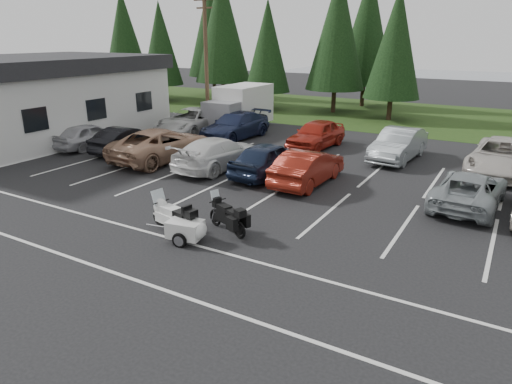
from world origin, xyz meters
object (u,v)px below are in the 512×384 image
(car_far_4, at_px, (502,157))
(cargo_trailer, at_px, (185,231))
(car_far_1, at_px, (235,126))
(touring_motorcycle, at_px, (173,213))
(car_far_2, at_px, (316,134))
(adventure_motorcycle, at_px, (227,213))
(car_near_5, at_px, (308,167))
(car_far_0, at_px, (192,121))
(car_far_3, at_px, (398,145))
(car_near_2, at_px, (162,144))
(car_near_6, at_px, (469,190))
(car_near_1, at_px, (126,140))
(car_near_3, at_px, (218,153))
(car_near_0, at_px, (89,135))
(building, at_px, (26,98))
(car_near_4, at_px, (268,159))
(box_truck, at_px, (236,108))
(utility_pole, at_px, (206,58))

(car_far_4, xyz_separation_m, cargo_trailer, (-8.03, -13.34, -0.44))
(car_far_1, bearing_deg, touring_motorcycle, -61.50)
(car_far_2, distance_m, adventure_motorcycle, 12.61)
(car_near_5, height_order, cargo_trailer, car_near_5)
(car_far_0, distance_m, car_far_4, 18.10)
(car_far_0, xyz_separation_m, touring_motorcycle, (9.26, -12.95, -0.16))
(car_far_2, xyz_separation_m, car_far_3, (4.70, -0.28, 0.00))
(car_near_2, relative_size, car_near_6, 1.23)
(car_near_1, relative_size, car_near_3, 0.82)
(car_near_0, relative_size, car_far_1, 0.77)
(building, height_order, touring_motorcycle, building)
(car_near_3, xyz_separation_m, car_far_3, (7.09, 6.03, 0.04))
(car_far_3, height_order, car_far_4, same)
(car_far_3, distance_m, car_far_4, 4.79)
(car_near_4, bearing_deg, building, 3.15)
(car_far_3, bearing_deg, car_near_2, -145.18)
(cargo_trailer, bearing_deg, car_near_6, 37.21)
(car_near_3, distance_m, car_far_4, 13.28)
(building, relative_size, car_near_0, 3.71)
(car_near_5, relative_size, car_far_2, 0.98)
(car_far_2, relative_size, cargo_trailer, 3.02)
(car_far_0, relative_size, car_far_2, 1.26)
(car_near_4, xyz_separation_m, car_far_3, (4.45, 5.85, 0.01))
(box_truck, xyz_separation_m, car_far_2, (6.81, -2.23, -0.65))
(car_far_3, relative_size, cargo_trailer, 3.14)
(car_near_3, distance_m, adventure_motorcycle, 7.62)
(car_near_6, bearing_deg, car_far_1, -18.52)
(car_far_0, bearing_deg, car_far_1, 0.94)
(box_truck, distance_m, car_near_4, 10.96)
(box_truck, distance_m, car_near_2, 8.73)
(car_far_4, bearing_deg, car_near_6, -94.23)
(touring_motorcycle, xyz_separation_m, cargo_trailer, (0.81, -0.42, -0.30))
(car_near_3, bearing_deg, touring_motorcycle, 118.47)
(utility_pole, relative_size, car_near_4, 1.95)
(car_near_1, bearing_deg, cargo_trailer, 140.03)
(utility_pole, bearing_deg, car_far_0, -84.58)
(car_near_4, relative_size, car_near_6, 0.96)
(car_near_0, xyz_separation_m, car_near_2, (5.43, 0.03, 0.10))
(car_near_2, height_order, car_near_6, car_near_2)
(car_far_3, bearing_deg, car_near_6, -50.00)
(car_far_2, bearing_deg, touring_motorcycle, -83.29)
(box_truck, xyz_separation_m, car_far_4, (16.29, -2.61, -0.65))
(box_truck, relative_size, cargo_trailer, 3.63)
(car_near_1, distance_m, car_near_3, 6.29)
(utility_pole, relative_size, car_near_1, 2.10)
(utility_pole, xyz_separation_m, cargo_trailer, (10.27, -15.44, -4.34))
(car_far_4, bearing_deg, car_near_1, -158.35)
(adventure_motorcycle, bearing_deg, car_far_1, 142.36)
(car_far_0, height_order, car_far_3, car_far_0)
(building, relative_size, touring_motorcycle, 6.58)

